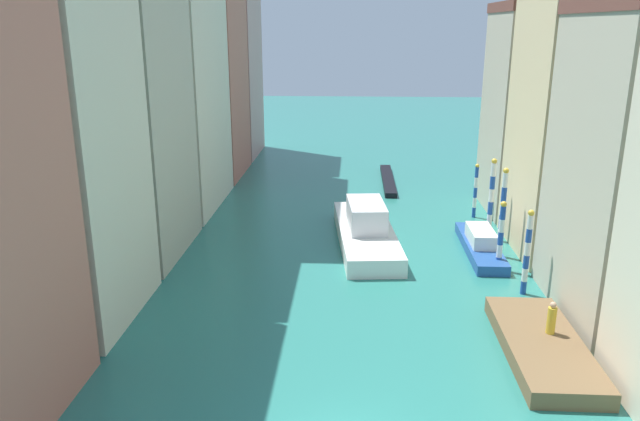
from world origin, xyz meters
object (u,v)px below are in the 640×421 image
object	(u,v)px
person_on_dock	(552,319)
gondola_black	(388,180)
mooring_pole_2	(502,212)
mooring_pole_4	(475,190)
mooring_pole_0	(527,252)
vaporetto_white	(366,230)
waterfront_dock	(542,346)
motorboat_0	(480,244)
mooring_pole_1	(501,235)
mooring_pole_3	(491,199)

from	to	relation	value
person_on_dock	gondola_black	bearing A→B (deg)	100.70
mooring_pole_2	mooring_pole_4	distance (m)	7.58
mooring_pole_0	vaporetto_white	size ratio (longest dim) A/B	0.38
waterfront_dock	vaporetto_white	xyz separation A→B (m)	(-7.00, 12.90, 0.52)
vaporetto_white	person_on_dock	bearing A→B (deg)	-59.19
person_on_dock	gondola_black	xyz separation A→B (m)	(-5.26, 27.86, -1.15)
motorboat_0	mooring_pole_0	bearing A→B (deg)	-80.30
waterfront_dock	gondola_black	distance (m)	28.76
person_on_dock	mooring_pole_2	size ratio (longest dim) A/B	0.27
waterfront_dock	mooring_pole_2	size ratio (longest dim) A/B	1.49
mooring_pole_0	vaporetto_white	xyz separation A→B (m)	(-7.78, 6.98, -1.37)
person_on_dock	mooring_pole_1	distance (m)	8.65
mooring_pole_2	gondola_black	bearing A→B (deg)	108.00
mooring_pole_3	gondola_black	distance (m)	15.42
mooring_pole_3	mooring_pole_4	world-z (taller)	mooring_pole_3
mooring_pole_1	vaporetto_white	distance (m)	8.25
waterfront_dock	person_on_dock	xyz separation A→B (m)	(0.41, 0.48, 1.00)
mooring_pole_0	motorboat_0	bearing A→B (deg)	99.70
mooring_pole_1	mooring_pole_4	size ratio (longest dim) A/B	1.02
waterfront_dock	mooring_pole_0	bearing A→B (deg)	82.53
mooring_pole_0	gondola_black	distance (m)	23.20
mooring_pole_3	vaporetto_white	world-z (taller)	mooring_pole_3
mooring_pole_1	vaporetto_white	size ratio (longest dim) A/B	0.34
waterfront_dock	gondola_black	xyz separation A→B (m)	(-4.85, 28.34, -0.15)
vaporetto_white	mooring_pole_1	bearing A→B (deg)	-27.69
mooring_pole_0	mooring_pole_4	world-z (taller)	mooring_pole_0
mooring_pole_2	vaporetto_white	distance (m)	8.12
mooring_pole_1	waterfront_dock	bearing A→B (deg)	-91.50
mooring_pole_2	vaporetto_white	world-z (taller)	mooring_pole_2
mooring_pole_4	gondola_black	xyz separation A→B (m)	(-5.51, 9.63, -1.75)
waterfront_dock	mooring_pole_1	xyz separation A→B (m)	(0.24, 9.10, 1.65)
mooring_pole_0	vaporetto_white	world-z (taller)	mooring_pole_0
mooring_pole_1	mooring_pole_3	world-z (taller)	mooring_pole_3
mooring_pole_0	gondola_black	bearing A→B (deg)	104.10
mooring_pole_2	vaporetto_white	size ratio (longest dim) A/B	0.46
vaporetto_white	motorboat_0	size ratio (longest dim) A/B	1.49
mooring_pole_0	mooring_pole_4	size ratio (longest dim) A/B	1.15
person_on_dock	gondola_black	size ratio (longest dim) A/B	0.14
mooring_pole_4	gondola_black	distance (m)	11.23
vaporetto_white	mooring_pole_0	bearing A→B (deg)	-41.90
mooring_pole_0	motorboat_0	distance (m)	6.21
vaporetto_white	gondola_black	size ratio (longest dim) A/B	1.13
mooring_pole_1	mooring_pole_2	bearing A→B (deg)	76.71
mooring_pole_1	mooring_pole_3	xyz separation A→B (m)	(0.49, 5.07, 0.64)
mooring_pole_4	vaporetto_white	xyz separation A→B (m)	(-7.66, -5.81, -1.08)
mooring_pole_3	vaporetto_white	distance (m)	8.03
waterfront_dock	mooring_pole_3	bearing A→B (deg)	87.06
waterfront_dock	mooring_pole_0	xyz separation A→B (m)	(0.78, 5.93, 1.90)
mooring_pole_2	vaporetto_white	xyz separation A→B (m)	(-7.73, 1.73, -1.81)
mooring_pole_2	mooring_pole_3	distance (m)	3.00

